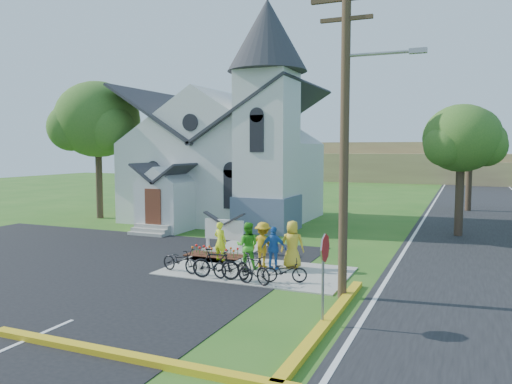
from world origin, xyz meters
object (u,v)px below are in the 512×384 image
at_px(cyclist_3, 263,245).
at_px(bike_1, 216,264).
at_px(bike_3, 253,268).
at_px(cyclist_4, 292,244).
at_px(stop_sign, 324,260).
at_px(bike_0, 180,260).
at_px(cyclist_2, 274,248).
at_px(utility_pole, 347,126).
at_px(bike_2, 233,268).
at_px(church_sign, 224,230).
at_px(cyclist_1, 247,245).
at_px(cyclist_0, 220,241).
at_px(bike_4, 285,271).

bearing_deg(cyclist_3, bike_1, 82.60).
relative_size(bike_3, cyclist_4, 0.91).
height_order(stop_sign, bike_0, stop_sign).
bearing_deg(cyclist_4, bike_3, 62.59).
relative_size(bike_0, cyclist_3, 0.96).
xyz_separation_m(stop_sign, cyclist_2, (-3.34, 5.04, -0.89)).
bearing_deg(cyclist_4, utility_pole, 117.42).
distance_m(stop_sign, bike_3, 4.65).
bearing_deg(bike_2, utility_pole, -83.53).
height_order(church_sign, cyclist_1, cyclist_1).
relative_size(cyclist_1, bike_1, 1.00).
bearing_deg(church_sign, utility_pole, -35.60).
relative_size(utility_pole, bike_1, 5.54).
bearing_deg(bike_0, cyclist_1, -42.67).
xyz_separation_m(church_sign, stop_sign, (6.63, -7.40, 0.75)).
bearing_deg(cyclist_1, church_sign, -60.96).
xyz_separation_m(cyclist_0, bike_0, (-0.50, -2.34, -0.36)).
bearing_deg(bike_2, cyclist_2, -10.02).
bearing_deg(cyclist_2, cyclist_1, 9.57).
height_order(cyclist_3, bike_4, cyclist_3).
height_order(cyclist_2, cyclist_3, cyclist_3).
bearing_deg(cyclist_4, bike_2, 47.58).
bearing_deg(bike_0, utility_pole, -83.51).
distance_m(bike_2, cyclist_4, 2.97).
height_order(bike_0, cyclist_4, cyclist_4).
relative_size(utility_pole, bike_3, 5.89).
bearing_deg(cyclist_4, cyclist_3, 1.04).
distance_m(church_sign, cyclist_2, 4.05).
bearing_deg(bike_3, cyclist_4, 12.93).
xyz_separation_m(stop_sign, cyclist_3, (-3.89, 5.29, -0.84)).
bearing_deg(bike_4, cyclist_1, 36.69).
bearing_deg(cyclist_4, bike_4, 86.08).
relative_size(church_sign, bike_1, 1.22).
distance_m(cyclist_2, bike_2, 2.22).
height_order(cyclist_2, bike_4, cyclist_2).
bearing_deg(stop_sign, cyclist_3, 126.32).
xyz_separation_m(cyclist_0, cyclist_1, (1.62, -0.85, 0.10)).
height_order(church_sign, bike_2, church_sign).
distance_m(cyclist_0, bike_0, 2.42).
bearing_deg(bike_2, cyclist_3, 5.13).
distance_m(bike_0, cyclist_1, 2.63).
bearing_deg(cyclist_2, utility_pole, 142.40).
xyz_separation_m(utility_pole, cyclist_2, (-3.27, 2.34, -4.51)).
relative_size(cyclist_2, cyclist_3, 0.94).
relative_size(stop_sign, bike_3, 1.46).
xyz_separation_m(bike_2, cyclist_3, (0.22, 2.29, 0.44)).
height_order(church_sign, cyclist_3, cyclist_3).
xyz_separation_m(church_sign, cyclist_0, (0.66, -1.71, -0.17)).
distance_m(church_sign, cyclist_1, 3.43).
bearing_deg(cyclist_2, bike_0, 26.43).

